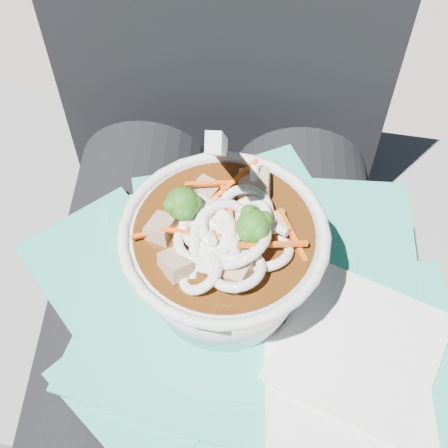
{
  "coord_description": "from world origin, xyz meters",
  "views": [
    {
      "loc": [
        0.03,
        -0.24,
        1.08
      ],
      "look_at": [
        0.01,
        0.02,
        0.71
      ],
      "focal_mm": 50.0,
      "sensor_mm": 36.0,
      "label": 1
    }
  ],
  "objects_px": {
    "stone_ledge": "(221,339)",
    "person_body": "(216,256)",
    "plastic_bag": "(239,295)",
    "udon_bowl": "(224,255)",
    "lap": "(210,354)"
  },
  "relations": [
    {
      "from": "stone_ledge",
      "to": "udon_bowl",
      "type": "xyz_separation_m",
      "value": [
        0.01,
        -0.13,
        0.45
      ]
    },
    {
      "from": "lap",
      "to": "stone_ledge",
      "type": "bearing_deg",
      "value": 90.0
    },
    {
      "from": "stone_ledge",
      "to": "person_body",
      "type": "xyz_separation_m",
      "value": [
        0.0,
        -0.06,
        0.32
      ]
    },
    {
      "from": "stone_ledge",
      "to": "plastic_bag",
      "type": "bearing_deg",
      "value": -79.39
    },
    {
      "from": "person_body",
      "to": "plastic_bag",
      "type": "xyz_separation_m",
      "value": [
        0.02,
        -0.07,
        0.06
      ]
    },
    {
      "from": "udon_bowl",
      "to": "stone_ledge",
      "type": "bearing_deg",
      "value": 95.21
    },
    {
      "from": "lap",
      "to": "udon_bowl",
      "type": "relative_size",
      "value": 2.45
    },
    {
      "from": "plastic_bag",
      "to": "udon_bowl",
      "type": "relative_size",
      "value": 2.03
    },
    {
      "from": "person_body",
      "to": "udon_bowl",
      "type": "xyz_separation_m",
      "value": [
        0.01,
        -0.07,
        0.12
      ]
    },
    {
      "from": "person_body",
      "to": "plastic_bag",
      "type": "relative_size",
      "value": 2.48
    },
    {
      "from": "person_body",
      "to": "plastic_bag",
      "type": "height_order",
      "value": "person_body"
    },
    {
      "from": "lap",
      "to": "udon_bowl",
      "type": "bearing_deg",
      "value": 55.45
    },
    {
      "from": "stone_ledge",
      "to": "person_body",
      "type": "height_order",
      "value": "person_body"
    },
    {
      "from": "lap",
      "to": "plastic_bag",
      "type": "height_order",
      "value": "plastic_bag"
    },
    {
      "from": "stone_ledge",
      "to": "udon_bowl",
      "type": "height_order",
      "value": "udon_bowl"
    }
  ]
}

